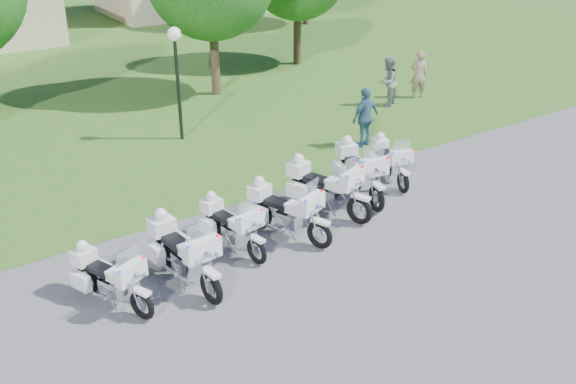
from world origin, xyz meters
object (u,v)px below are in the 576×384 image
motorcycle_5 (359,170)px  lamp_post (176,55)px  motorcycle_2 (230,224)px  bystander_b (388,82)px  motorcycle_4 (324,186)px  bystander_c (365,117)px  motorcycle_1 (182,251)px  motorcycle_0 (108,277)px  motorcycle_3 (284,209)px  bystander_a (419,75)px  motorcycle_6 (389,160)px

motorcycle_5 → lamp_post: lamp_post is taller
motorcycle_2 → bystander_b: 11.88m
motorcycle_4 → bystander_c: 4.90m
motorcycle_2 → motorcycle_5: bearing=178.5°
motorcycle_1 → motorcycle_0: bearing=-9.3°
motorcycle_0 → motorcycle_4: 6.08m
motorcycle_2 → motorcycle_3: 1.40m
motorcycle_2 → bystander_a: bearing=-162.1°
motorcycle_3 → bystander_c: bystander_c is taller
motorcycle_0 → motorcycle_1: bearing=155.2°
lamp_post → bystander_c: lamp_post is taller
motorcycle_0 → lamp_post: 9.57m
motorcycle_1 → bystander_a: size_ratio=1.38×
bystander_b → motorcycle_5: bearing=12.4°
motorcycle_1 → motorcycle_5: size_ratio=1.01×
bystander_b → motorcycle_6: bearing=18.5°
motorcycle_2 → bystander_c: 7.54m
motorcycle_5 → bystander_b: 8.03m
lamp_post → bystander_c: bearing=-39.6°
motorcycle_2 → motorcycle_3: size_ratio=0.94×
bystander_a → motorcycle_3: bearing=57.4°
bystander_a → bystander_c: bystander_c is taller
motorcycle_6 → bystander_a: (6.24, 5.29, 0.32)m
motorcycle_0 → bystander_a: bearing=-177.6°
motorcycle_0 → motorcycle_3: motorcycle_3 is taller
motorcycle_1 → motorcycle_2: size_ratio=1.16×
motorcycle_2 → motorcycle_3: motorcycle_3 is taller
motorcycle_4 → lamp_post: (-0.80, 6.86, 2.11)m
motorcycle_2 → motorcycle_4: bearing=176.3°
bystander_a → bystander_b: (-1.72, -0.10, 0.00)m
motorcycle_1 → motorcycle_4: size_ratio=1.03×
lamp_post → bystander_b: 8.40m
motorcycle_4 → lamp_post: size_ratio=0.67×
bystander_a → bystander_b: bystander_b is taller
motorcycle_1 → motorcycle_6: bearing=-174.4°
motorcycle_6 → lamp_post: lamp_post is taller
motorcycle_0 → lamp_post: (5.22, 7.70, 2.22)m
motorcycle_4 → bystander_a: 10.76m
bystander_a → bystander_b: size_ratio=1.00×
motorcycle_0 → bystander_b: 14.88m
bystander_b → bystander_c: size_ratio=0.96×
lamp_post → motorcycle_4: bearing=-83.3°
motorcycle_3 → bystander_a: bearing=-168.4°
motorcycle_0 → motorcycle_4: size_ratio=0.84×
lamp_post → bystander_b: lamp_post is taller
bystander_b → bystander_c: 4.41m
motorcycle_5 → bystander_b: bystander_b is taller
motorcycle_2 → bystander_a: (11.93, 6.16, 0.31)m
motorcycle_2 → bystander_b: (10.21, 6.06, 0.31)m
lamp_post → motorcycle_5: bearing=-71.3°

